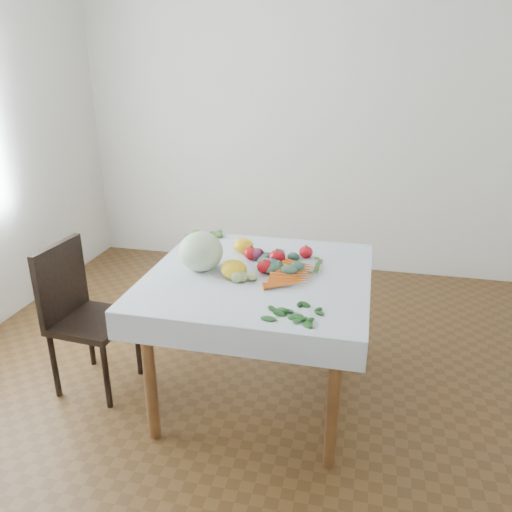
# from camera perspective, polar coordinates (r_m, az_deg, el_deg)

# --- Properties ---
(ground) EXTENTS (4.00, 4.00, 0.00)m
(ground) POSITION_cam_1_polar(r_m,az_deg,el_deg) (2.95, 0.29, -15.54)
(ground) COLOR brown
(back_wall) EXTENTS (4.00, 0.04, 2.70)m
(back_wall) POSITION_cam_1_polar(r_m,az_deg,el_deg) (4.35, 6.37, 15.77)
(back_wall) COLOR white
(back_wall) RESTS_ON ground
(table) EXTENTS (1.00, 1.00, 0.75)m
(table) POSITION_cam_1_polar(r_m,az_deg,el_deg) (2.61, 0.32, -4.03)
(table) COLOR brown
(table) RESTS_ON ground
(tablecloth) EXTENTS (1.12, 1.12, 0.01)m
(tablecloth) POSITION_cam_1_polar(r_m,az_deg,el_deg) (2.57, 0.32, -2.03)
(tablecloth) COLOR white
(tablecloth) RESTS_ON table
(chair) EXTENTS (0.42, 0.42, 0.86)m
(chair) POSITION_cam_1_polar(r_m,az_deg,el_deg) (2.97, -19.55, -5.59)
(chair) COLOR black
(chair) RESTS_ON ground
(cabbage) EXTENTS (0.28, 0.28, 0.21)m
(cabbage) POSITION_cam_1_polar(r_m,az_deg,el_deg) (2.59, -6.32, 0.52)
(cabbage) COLOR #B0C3A3
(cabbage) RESTS_ON tablecloth
(tomato_a) EXTENTS (0.11, 0.11, 0.08)m
(tomato_a) POSITION_cam_1_polar(r_m,az_deg,el_deg) (2.67, 2.43, -0.11)
(tomato_a) COLOR red
(tomato_a) RESTS_ON tablecloth
(tomato_b) EXTENTS (0.10, 0.10, 0.07)m
(tomato_b) POSITION_cam_1_polar(r_m,az_deg,el_deg) (2.77, 5.73, 0.45)
(tomato_b) COLOR red
(tomato_b) RESTS_ON tablecloth
(tomato_c) EXTENTS (0.09, 0.09, 0.07)m
(tomato_c) POSITION_cam_1_polar(r_m,az_deg,el_deg) (2.73, -0.56, 0.31)
(tomato_c) COLOR red
(tomato_c) RESTS_ON tablecloth
(tomato_d) EXTENTS (0.10, 0.10, 0.07)m
(tomato_d) POSITION_cam_1_polar(r_m,az_deg,el_deg) (2.56, 0.98, -1.23)
(tomato_d) COLOR red
(tomato_d) RESTS_ON tablecloth
(heirloom_back) EXTENTS (0.12, 0.12, 0.08)m
(heirloom_back) POSITION_cam_1_polar(r_m,az_deg,el_deg) (2.83, -1.50, 1.22)
(heirloom_back) COLOR yellow
(heirloom_back) RESTS_ON tablecloth
(heirloom_front) EXTENTS (0.17, 0.17, 0.09)m
(heirloom_front) POSITION_cam_1_polar(r_m,az_deg,el_deg) (2.50, -2.55, -1.49)
(heirloom_front) COLOR yellow
(heirloom_front) RESTS_ON tablecloth
(onion_a) EXTENTS (0.09, 0.09, 0.07)m
(onion_a) POSITION_cam_1_polar(r_m,az_deg,el_deg) (2.73, 0.13, 0.23)
(onion_a) COLOR #5F1B3A
(onion_a) RESTS_ON tablecloth
(onion_b) EXTENTS (0.08, 0.08, 0.06)m
(onion_b) POSITION_cam_1_polar(r_m,az_deg,el_deg) (2.59, 1.17, -0.97)
(onion_b) COLOR #5F1B3A
(onion_b) RESTS_ON tablecloth
(tomatillo_cluster) EXTENTS (0.11, 0.12, 0.05)m
(tomatillo_cluster) POSITION_cam_1_polar(r_m,az_deg,el_deg) (2.47, -1.43, -2.38)
(tomatillo_cluster) COLOR #9DB568
(tomatillo_cluster) RESTS_ON tablecloth
(carrot_bunch) EXTENTS (0.23, 0.39, 0.03)m
(carrot_bunch) POSITION_cam_1_polar(r_m,az_deg,el_deg) (2.54, 4.22, -1.94)
(carrot_bunch) COLOR orange
(carrot_bunch) RESTS_ON tablecloth
(kale_bunch) EXTENTS (0.37, 0.28, 0.05)m
(kale_bunch) POSITION_cam_1_polar(r_m,az_deg,el_deg) (2.64, 4.09, -0.85)
(kale_bunch) COLOR #3E6554
(kale_bunch) RESTS_ON tablecloth
(basil_bunch) EXTENTS (0.24, 0.20, 0.01)m
(basil_bunch) POSITION_cam_1_polar(r_m,az_deg,el_deg) (2.18, 4.72, -6.48)
(basil_bunch) COLOR #164818
(basil_bunch) RESTS_ON tablecloth
(dill_bunch) EXTENTS (0.21, 0.19, 0.02)m
(dill_bunch) POSITION_cam_1_polar(r_m,az_deg,el_deg) (3.09, -6.00, 2.31)
(dill_bunch) COLOR #517B38
(dill_bunch) RESTS_ON tablecloth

